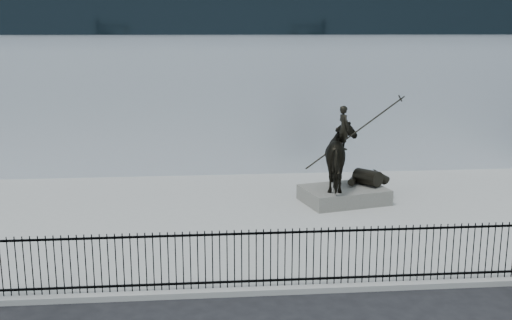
{
  "coord_description": "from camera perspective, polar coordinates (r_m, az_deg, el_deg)",
  "views": [
    {
      "loc": [
        -0.74,
        -12.63,
        6.47
      ],
      "look_at": [
        0.94,
        6.0,
        2.34
      ],
      "focal_mm": 42.0,
      "sensor_mm": 36.0,
      "label": 1
    }
  ],
  "objects": [
    {
      "name": "picket_fence",
      "position": [
        14.97,
        -1.99,
        -9.39
      ],
      "size": [
        22.1,
        0.1,
        1.5
      ],
      "color": "black",
      "rests_on": "plaza"
    },
    {
      "name": "plaza",
      "position": [
        20.66,
        -2.87,
        -5.6
      ],
      "size": [
        30.0,
        12.0,
        0.15
      ],
      "primitive_type": "cube",
      "color": "#989896",
      "rests_on": "ground"
    },
    {
      "name": "building",
      "position": [
        32.69,
        -3.9,
        8.97
      ],
      "size": [
        44.0,
        14.0,
        9.0
      ],
      "primitive_type": "cube",
      "color": "silver",
      "rests_on": "ground"
    },
    {
      "name": "statue_plinth",
      "position": [
        22.44,
        8.36,
        -3.3
      ],
      "size": [
        3.35,
        2.68,
        0.55
      ],
      "primitive_type": "cube",
      "rotation": [
        0.0,
        0.0,
        0.24
      ],
      "color": "#54524D",
      "rests_on": "plaza"
    },
    {
      "name": "ground",
      "position": [
        14.21,
        -1.67,
        -14.65
      ],
      "size": [
        120.0,
        120.0,
        0.0
      ],
      "primitive_type": "plane",
      "color": "black",
      "rests_on": "ground"
    },
    {
      "name": "equestrian_statue",
      "position": [
        22.13,
        8.61,
        0.29
      ],
      "size": [
        3.69,
        2.75,
        3.21
      ],
      "rotation": [
        0.0,
        0.0,
        0.24
      ],
      "color": "black",
      "rests_on": "statue_plinth"
    }
  ]
}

